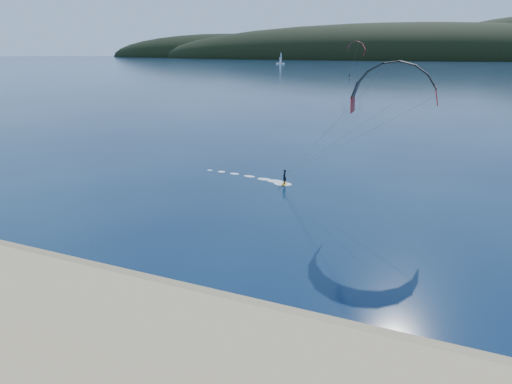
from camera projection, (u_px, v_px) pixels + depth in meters
ground at (101, 334)px, 20.80m from camera, size 1800.00×1800.00×0.00m
wet_sand at (153, 288)px, 24.73m from camera, size 220.00×2.50×0.10m
headland at (421, 59)px, 674.05m from camera, size 1200.00×310.00×140.00m
kitesurfer_near at (385, 108)px, 34.87m from camera, size 24.81×6.27×13.46m
kitesurfer_far at (356, 51)px, 201.64m from camera, size 9.98×8.50×16.85m
sailboat at (280, 63)px, 422.78m from camera, size 8.75×5.61×12.40m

